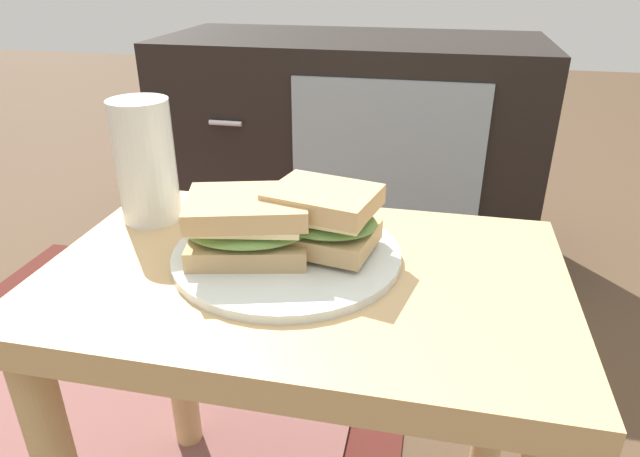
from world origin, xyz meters
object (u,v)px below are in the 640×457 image
object	(u,v)px
sandwich_front	(248,226)
beer_glass	(146,164)
sandwich_back	(323,218)
tv_cabinet	(350,148)
plate	(287,254)

from	to	relation	value
sandwich_front	beer_glass	distance (m)	0.18
sandwich_front	sandwich_back	size ratio (longest dim) A/B	1.15
tv_cabinet	plate	size ratio (longest dim) A/B	3.78
plate	sandwich_back	xyz separation A→B (m)	(0.04, 0.01, 0.04)
plate	beer_glass	size ratio (longest dim) A/B	1.65
tv_cabinet	plate	bearing A→B (deg)	-85.30
plate	sandwich_back	bearing A→B (deg)	17.99
tv_cabinet	sandwich_front	world-z (taller)	tv_cabinet
tv_cabinet	beer_glass	distance (m)	0.90
tv_cabinet	sandwich_front	distance (m)	0.97
tv_cabinet	plate	distance (m)	0.95
tv_cabinet	beer_glass	size ratio (longest dim) A/B	6.25
plate	sandwich_front	world-z (taller)	sandwich_front
sandwich_front	beer_glass	size ratio (longest dim) A/B	1.01
beer_glass	plate	bearing A→B (deg)	-18.94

